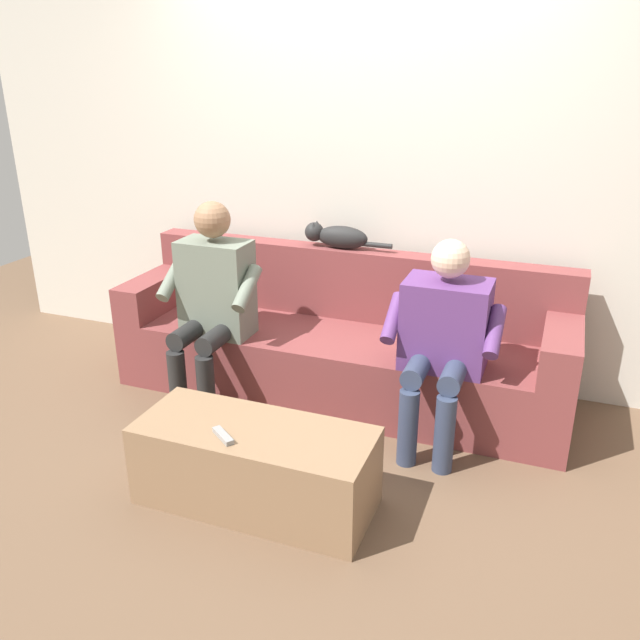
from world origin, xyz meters
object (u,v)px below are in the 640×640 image
(person_left_seated, at_px, (443,333))
(cat_on_backrest, at_px, (336,236))
(person_right_seated, at_px, (212,295))
(coffee_table, at_px, (256,466))
(remote_gray, at_px, (223,436))
(couch, at_px, (341,347))

(person_left_seated, height_order, cat_on_backrest, person_left_seated)
(person_left_seated, height_order, person_right_seated, person_right_seated)
(coffee_table, distance_m, person_left_seated, 1.14)
(person_left_seated, relative_size, remote_gray, 7.41)
(couch, distance_m, remote_gray, 1.28)
(cat_on_backrest, relative_size, remote_gray, 3.75)
(person_left_seated, bearing_deg, person_right_seated, 1.16)
(couch, xyz_separation_m, cat_on_backrest, (0.12, -0.24, 0.61))
(remote_gray, bearing_deg, coffee_table, 88.82)
(person_left_seated, distance_m, person_right_seated, 1.31)
(coffee_table, bearing_deg, cat_on_backrest, -85.08)
(person_left_seated, xyz_separation_m, remote_gray, (0.74, 0.95, -0.21))
(couch, xyz_separation_m, coffee_table, (0.00, 1.16, -0.10))
(person_right_seated, distance_m, cat_on_backrest, 0.83)
(couch, height_order, person_left_seated, person_left_seated)
(coffee_table, bearing_deg, couch, -90.00)
(remote_gray, bearing_deg, person_left_seated, 88.38)
(person_right_seated, bearing_deg, couch, -152.02)
(couch, distance_m, person_left_seated, 0.79)
(coffee_table, xyz_separation_m, person_right_seated, (0.65, -0.81, 0.46))
(coffee_table, relative_size, person_right_seated, 0.90)
(coffee_table, height_order, remote_gray, remote_gray)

